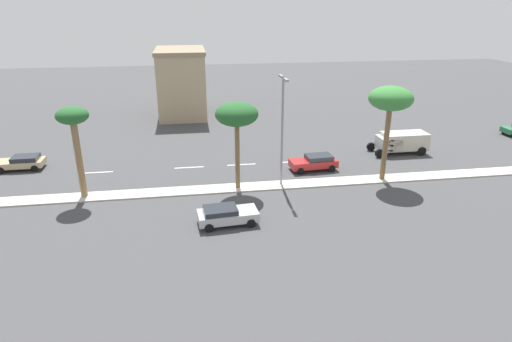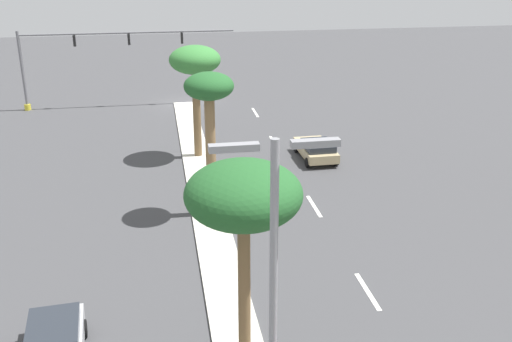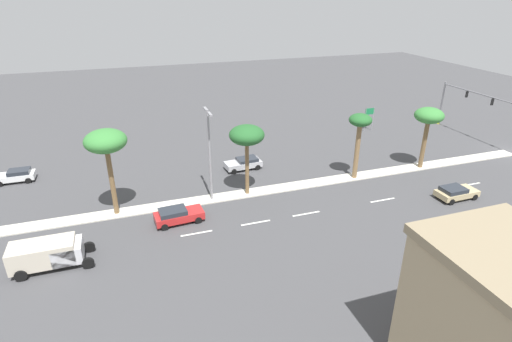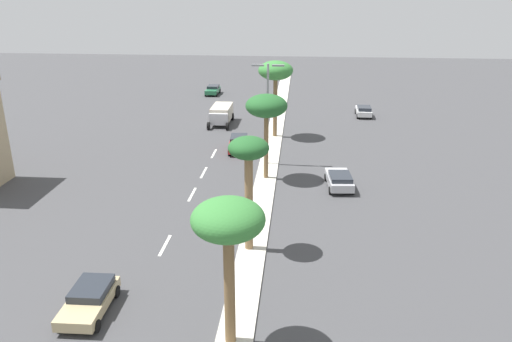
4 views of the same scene
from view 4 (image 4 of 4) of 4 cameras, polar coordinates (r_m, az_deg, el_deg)
The scene contains 17 objects.
ground_plane at distance 44.76m, azimuth 1.23°, elevation -0.45°, with size 160.00×160.00×0.00m, color #424244.
median_curb at distance 54.64m, azimuth 1.99°, elevation 3.49°, with size 1.80×94.16×0.12m, color beige.
lane_stripe_rear at distance 33.52m, azimuth -10.31°, elevation -8.31°, with size 0.20×2.80×0.01m, color silver.
lane_stripe_center at distance 40.94m, azimuth -7.28°, elevation -2.66°, with size 0.20×2.80×0.01m, color silver.
lane_stripe_front at distance 45.55m, azimuth -5.96°, elevation -0.18°, with size 0.20×2.80×0.01m, color silver.
lane_stripe_inboard at distance 50.63m, azimuth -4.81°, elevation 1.99°, with size 0.20×2.80×0.01m, color silver.
palm_tree_left at distance 21.75m, azimuth -3.19°, elevation -6.10°, with size 3.25×3.25×7.24m.
palm_tree_inboard at distance 30.00m, azimuth -0.85°, elevation 1.53°, with size 2.46×2.46×7.38m.
palm_tree_front at distance 42.03m, azimuth 1.19°, elevation 7.26°, with size 3.51×3.51×7.34m.
palm_tree_trailing at distance 54.61m, azimuth 2.25°, elevation 11.17°, with size 3.73×3.73×8.28m.
street_lamp_outboard at distance 45.91m, azimuth 1.34°, elevation 7.39°, with size 2.90×0.24×9.29m.
sedan_green_center at distance 78.93m, azimuth -4.93°, elevation 9.19°, with size 1.95×4.12×1.32m.
sedan_tan_left at distance 28.01m, azimuth -18.41°, elevation -13.65°, with size 2.16×4.26×1.30m.
sedan_red_far at distance 51.21m, azimuth -1.97°, elevation 3.16°, with size 2.25×4.52×1.42m.
sedan_white_inboard at distance 66.44m, azimuth 12.14°, elevation 6.72°, with size 1.96×4.04×1.38m.
sedan_silver_front at distance 42.27m, azimuth 9.45°, elevation -0.96°, with size 2.30×4.39×1.33m.
box_truck at distance 61.28m, azimuth -3.98°, elevation 6.46°, with size 2.50×5.89×2.17m.
Camera 4 is at (2.76, -5.14, 15.89)m, focal length 35.19 mm.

